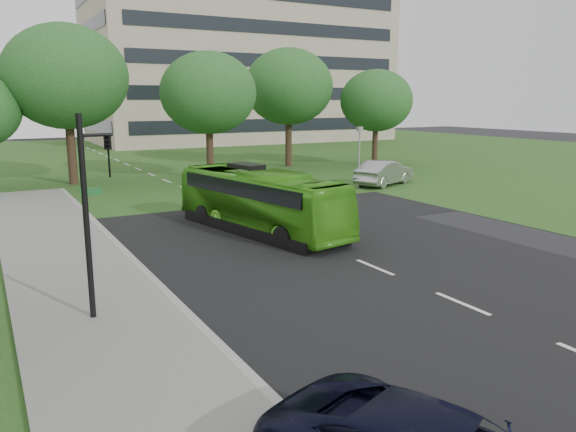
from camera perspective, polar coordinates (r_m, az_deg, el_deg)
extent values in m
plane|color=black|center=(18.05, 12.69, -6.77)|extent=(160.00, 160.00, 0.00)
cube|color=black|center=(35.13, -9.37, 2.33)|extent=(14.00, 120.00, 0.01)
cube|color=black|center=(29.63, -5.46, 0.71)|extent=(80.00, 12.00, 0.01)
cube|color=silver|center=(30.53, -6.21, 1.03)|extent=(0.15, 90.00, 0.01)
cube|color=gray|center=(10.48, 0.79, -20.29)|extent=(0.25, 60.00, 0.15)
cube|color=#22521B|center=(59.12, -17.60, 5.69)|extent=(120.00, 60.00, 0.01)
cube|color=tan|center=(82.18, -4.90, 16.44)|extent=(40.00, 20.00, 25.00)
cube|color=black|center=(73.16, -1.54, 17.07)|extent=(36.80, 0.10, 23.00)
cube|color=black|center=(76.23, -19.38, 16.22)|extent=(0.10, 18.40, 23.00)
cylinder|color=black|center=(40.76, -21.10, 5.74)|extent=(0.59, 0.59, 3.92)
ellipsoid|color=#194D1F|center=(40.62, -21.65, 13.02)|extent=(8.06, 8.06, 6.85)
cylinder|color=black|center=(41.02, -7.92, 6.09)|extent=(0.51, 0.51, 3.42)
ellipsoid|color=#194D1F|center=(40.84, -8.10, 12.28)|extent=(6.79, 6.79, 5.77)
cylinder|color=black|center=(48.78, 0.05, 7.27)|extent=(0.56, 0.56, 3.75)
ellipsoid|color=#194D1F|center=(48.65, 0.05, 13.01)|extent=(7.53, 7.53, 6.40)
cylinder|color=black|center=(49.61, 8.81, 6.85)|extent=(0.47, 0.47, 3.13)
ellipsoid|color=#194D1F|center=(49.45, 8.96, 11.51)|extent=(6.17, 6.17, 5.24)
imported|color=#48A81E|center=(24.29, -2.87, 1.52)|extent=(4.12, 9.91, 2.69)
imported|color=#9E9DA1|center=(38.35, 9.74, 4.35)|extent=(5.41, 3.62, 1.69)
cylinder|color=black|center=(14.85, -19.80, -0.53)|extent=(0.15, 0.15, 5.32)
cylinder|color=black|center=(14.63, -18.93, 7.79)|extent=(0.74, 0.09, 0.09)
imported|color=black|center=(14.72, -17.77, 5.80)|extent=(0.24, 0.26, 1.06)
cube|color=#195926|center=(14.74, -19.39, 2.36)|extent=(0.53, 0.04, 0.19)
cylinder|color=gray|center=(36.70, 7.22, 5.71)|extent=(0.11, 0.11, 3.74)
cube|color=gray|center=(36.55, 7.30, 8.77)|extent=(0.41, 0.38, 0.28)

